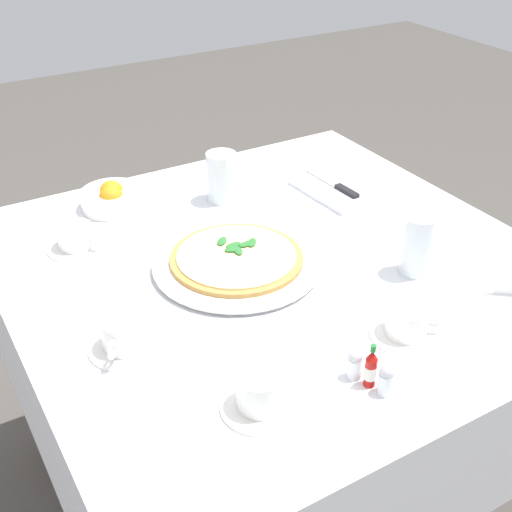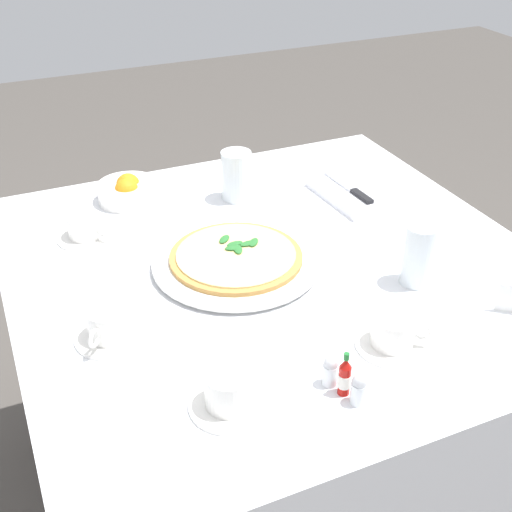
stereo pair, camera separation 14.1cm
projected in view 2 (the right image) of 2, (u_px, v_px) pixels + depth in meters
name	position (u px, v px, depth m)	size (l,w,h in m)	color
ground_plane	(271.00, 490.00, 1.82)	(8.00, 8.00, 0.00)	#4C4742
dining_table	(275.00, 312.00, 1.50)	(1.10, 1.10, 0.74)	white
pizza_plate	(236.00, 262.00, 1.41)	(0.35, 0.35, 0.02)	white
pizza	(236.00, 256.00, 1.40)	(0.28, 0.28, 0.02)	#C68E47
coffee_cup_near_left	(393.00, 333.00, 1.18)	(0.13, 0.13, 0.06)	white
coffee_cup_right_edge	(85.00, 228.00, 1.50)	(0.13, 0.13, 0.06)	white
coffee_cup_center_back	(109.00, 325.00, 1.20)	(0.13, 0.13, 0.06)	white
coffee_cup_far_left	(229.00, 391.00, 1.05)	(0.13, 0.13, 0.07)	white
water_glass_back_corner	(236.00, 178.00, 1.65)	(0.07, 0.07, 0.12)	white
water_glass_far_right	(418.00, 258.00, 1.33)	(0.06, 0.06, 0.13)	white
napkin_folded	(350.00, 194.00, 1.68)	(0.23, 0.14, 0.02)	white
dinner_knife	(350.00, 188.00, 1.67)	(0.20, 0.03, 0.01)	silver
citrus_bowl	(128.00, 191.00, 1.66)	(0.15, 0.15, 0.07)	white
hot_sauce_bottle	(345.00, 377.00, 1.07)	(0.02, 0.02, 0.08)	#B7140F
salt_shaker	(330.00, 372.00, 1.10)	(0.03, 0.03, 0.06)	white
pepper_shaker	(359.00, 391.00, 1.06)	(0.03, 0.03, 0.06)	white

